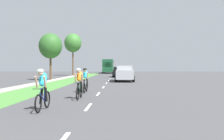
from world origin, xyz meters
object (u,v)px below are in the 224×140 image
(cyclist_distant, at_px, (85,80))
(street_tree_far, at_px, (73,43))
(cyclist_trailing, at_px, (79,83))
(suv_silver, at_px, (124,73))
(street_tree_near, at_px, (50,46))
(sedan_red, at_px, (121,71))
(cyclist_lead, at_px, (43,89))
(bus_dark_green, at_px, (109,66))
(pickup_black, at_px, (119,72))

(cyclist_distant, bearing_deg, street_tree_far, 102.77)
(cyclist_trailing, bearing_deg, suv_silver, 79.87)
(cyclist_distant, distance_m, street_tree_near, 15.54)
(cyclist_distant, distance_m, street_tree_far, 29.68)
(suv_silver, xyz_separation_m, sedan_red, (-0.11, 24.50, -0.18))
(cyclist_lead, relative_size, suv_silver, 0.37)
(bus_dark_green, bearing_deg, street_tree_near, -99.84)
(cyclist_distant, bearing_deg, pickup_black, 84.49)
(pickup_black, distance_m, street_tree_far, 11.46)
(cyclist_trailing, distance_m, bus_dark_green, 49.81)
(pickup_black, bearing_deg, bus_dark_green, 96.94)
(sedan_red, height_order, bus_dark_green, bus_dark_green)
(pickup_black, bearing_deg, cyclist_distant, -95.51)
(sedan_red, bearing_deg, cyclist_distant, -94.21)
(street_tree_far, bearing_deg, cyclist_lead, -80.63)
(bus_dark_green, bearing_deg, sedan_red, -72.57)
(street_tree_far, bearing_deg, sedan_red, 40.32)
(suv_silver, bearing_deg, bus_dark_green, 95.55)
(cyclist_distant, height_order, street_tree_far, street_tree_far)
(cyclist_trailing, xyz_separation_m, bus_dark_green, (-0.75, 49.79, 1.17))
(sedan_red, xyz_separation_m, bus_dark_green, (-3.29, 10.48, 1.21))
(suv_silver, xyz_separation_m, street_tree_near, (-9.11, 2.04, 3.28))
(cyclist_distant, bearing_deg, street_tree_near, 114.70)
(pickup_black, bearing_deg, street_tree_near, -132.27)
(cyclist_lead, relative_size, cyclist_trailing, 1.00)
(cyclist_lead, relative_size, street_tree_near, 0.30)
(suv_silver, height_order, pickup_black, suv_silver)
(suv_silver, xyz_separation_m, bus_dark_green, (-3.40, 34.98, 1.03))
(suv_silver, height_order, sedan_red, suv_silver)
(cyclist_distant, height_order, suv_silver, suv_silver)
(cyclist_distant, height_order, street_tree_near, street_tree_near)
(cyclist_trailing, xyz_separation_m, pickup_black, (2.11, 26.28, 0.02))
(cyclist_trailing, height_order, suv_silver, suv_silver)
(suv_silver, bearing_deg, street_tree_near, 167.38)
(cyclist_lead, xyz_separation_m, bus_dark_green, (0.10, 52.98, 1.17))
(cyclist_lead, height_order, suv_silver, suv_silver)
(cyclist_trailing, bearing_deg, bus_dark_green, 90.86)
(pickup_black, bearing_deg, street_tree_far, 148.72)
(sedan_red, relative_size, street_tree_near, 0.74)
(suv_silver, height_order, bus_dark_green, bus_dark_green)
(cyclist_trailing, relative_size, sedan_red, 0.40)
(cyclist_lead, distance_m, cyclist_trailing, 3.31)
(cyclist_distant, bearing_deg, cyclist_trailing, -87.56)
(sedan_red, bearing_deg, suv_silver, -89.75)
(sedan_red, distance_m, bus_dark_green, 11.05)
(pickup_black, distance_m, bus_dark_green, 23.71)
(bus_dark_green, relative_size, street_tree_far, 1.47)
(cyclist_trailing, bearing_deg, cyclist_lead, -104.93)
(suv_silver, xyz_separation_m, street_tree_far, (-9.23, 16.75, 5.15))
(bus_dark_green, xyz_separation_m, street_tree_near, (-5.71, -32.94, 2.25))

